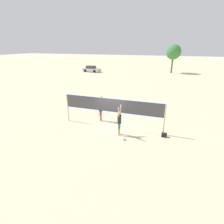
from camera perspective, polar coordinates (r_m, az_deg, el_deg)
ground_plane at (r=14.22m, az=-0.00°, el=-4.94°), size 200.00×200.00×0.00m
volleyball_net at (r=13.55m, az=-0.00°, el=1.67°), size 8.07×0.10×2.39m
player_spiker at (r=12.58m, az=2.41°, el=-2.57°), size 0.28×0.72×2.26m
player_blocker at (r=15.00m, az=-3.77°, el=1.21°), size 0.28×0.71×2.18m
volleyball at (r=12.40m, az=3.76°, el=-8.61°), size 0.22×0.22×0.22m
gear_bag at (r=13.30m, az=16.66°, el=-7.22°), size 0.38×0.26×0.28m
parked_car_near at (r=43.98m, az=-6.69°, el=13.72°), size 4.46×2.40×1.43m
tree_left_cluster at (r=43.96m, az=19.45°, el=17.98°), size 3.34×3.34×6.35m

